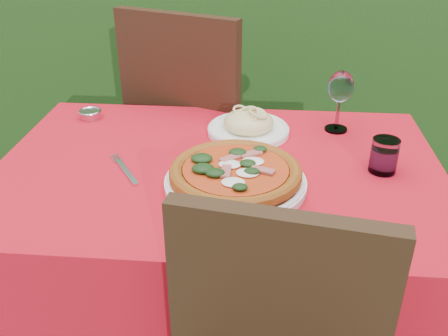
# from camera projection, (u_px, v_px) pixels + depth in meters

# --- Properties ---
(hedge) EXTENTS (3.20, 0.55, 1.78)m
(hedge) POSITION_uv_depth(u_px,v_px,m) (246.00, 1.00, 2.68)
(hedge) COLOR black
(hedge) RESTS_ON ground
(dining_table) EXTENTS (1.26, 0.86, 0.75)m
(dining_table) POSITION_uv_depth(u_px,v_px,m) (219.00, 210.00, 1.48)
(dining_table) COLOR #4A2F18
(dining_table) RESTS_ON ground
(chair_far) EXTENTS (0.62, 0.62, 1.07)m
(chair_far) POSITION_uv_depth(u_px,v_px,m) (195.00, 123.00, 2.00)
(chair_far) COLOR black
(chair_far) RESTS_ON ground
(pizza_plate) EXTENTS (0.43, 0.43, 0.07)m
(pizza_plate) POSITION_uv_depth(u_px,v_px,m) (235.00, 176.00, 1.29)
(pizza_plate) COLOR white
(pizza_plate) RESTS_ON dining_table
(pasta_plate) EXTENTS (0.26, 0.26, 0.07)m
(pasta_plate) POSITION_uv_depth(u_px,v_px,m) (248.00, 125.00, 1.59)
(pasta_plate) COLOR white
(pasta_plate) RESTS_ON dining_table
(water_glass) EXTENTS (0.07, 0.07, 0.10)m
(water_glass) POSITION_uv_depth(u_px,v_px,m) (384.00, 157.00, 1.36)
(water_glass) COLOR silver
(water_glass) RESTS_ON dining_table
(wine_glass) EXTENTS (0.08, 0.08, 0.20)m
(wine_glass) POSITION_uv_depth(u_px,v_px,m) (341.00, 89.00, 1.55)
(wine_glass) COLOR silver
(wine_glass) RESTS_ON dining_table
(fork) EXTENTS (0.14, 0.19, 0.01)m
(fork) POSITION_uv_depth(u_px,v_px,m) (127.00, 172.00, 1.37)
(fork) COLOR silver
(fork) RESTS_ON dining_table
(steel_ramekin) EXTENTS (0.07, 0.07, 0.03)m
(steel_ramekin) POSITION_uv_depth(u_px,v_px,m) (90.00, 115.00, 1.70)
(steel_ramekin) COLOR silver
(steel_ramekin) RESTS_ON dining_table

